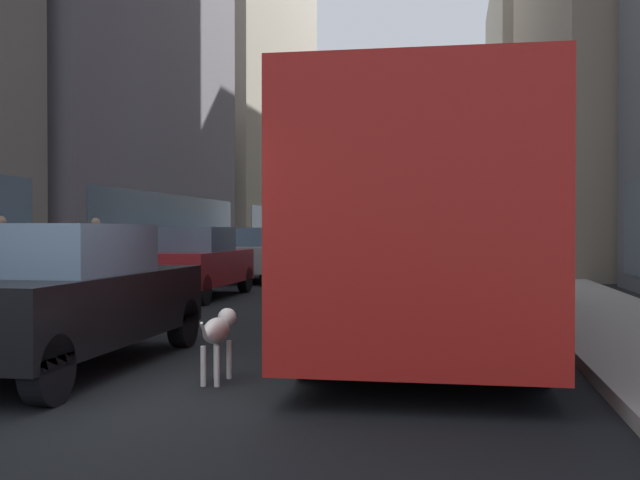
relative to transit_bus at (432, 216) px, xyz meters
The scene contains 15 objects.
ground_plane 29.96m from the transit_bus, 95.37° to the left, with size 120.00×120.00×0.00m, color black.
sidewalk_left 31.01m from the transit_bus, 105.93° to the left, with size 2.40×110.00×0.15m, color #9E9991.
sidewalk_right 29.97m from the transit_bus, 84.44° to the left, with size 2.40×110.00×0.15m, color #9E9991.
building_left_mid 21.57m from the transit_bus, 136.45° to the left, with size 10.57×15.01×18.31m.
building_left_far 37.33m from the transit_bus, 113.73° to the left, with size 10.43×19.49×19.11m.
building_right_far 48.00m from the transit_bus, 78.90° to the left, with size 11.78×23.85×20.26m.
transit_bus is the anchor object (origin of this frame).
car_silver_sedan 11.89m from the transit_bus, 118.21° to the left, with size 1.73×4.23×1.62m.
car_black_suv 5.85m from the transit_bus, 133.89° to the right, with size 1.81×4.28×1.62m.
car_red_coupe 7.32m from the transit_bus, 140.51° to the left, with size 1.90×4.13×1.62m.
car_white_van 38.56m from the transit_bus, 92.38° to the left, with size 1.93×4.38×1.62m.
car_blue_hatchback 10.95m from the transit_bus, 98.43° to the left, with size 1.91×4.14×1.62m.
dalmatian_dog 5.11m from the transit_bus, 114.46° to the right, with size 0.22×0.96×0.72m.
pedestrian_with_handbag 9.07m from the transit_bus, 165.92° to the left, with size 0.45×0.34×1.69m.
pedestrian_in_coat 9.23m from the transit_bus, 149.47° to the left, with size 0.34×0.34×1.69m.
Camera 1 is at (3.12, -6.82, 1.56)m, focal length 42.87 mm.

